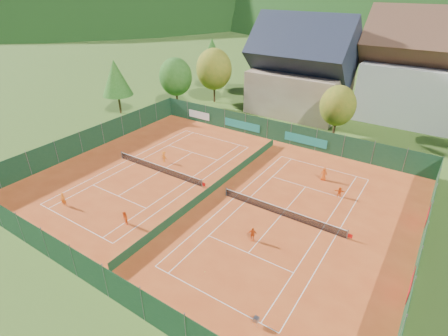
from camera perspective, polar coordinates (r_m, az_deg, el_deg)
ground at (r=38.17m, az=-1.66°, el=-3.86°), size 600.00×600.00×0.00m
clay_pad at (r=38.15m, az=-1.66°, el=-3.83°), size 40.00×32.00×0.01m
court_markings_left at (r=42.64m, az=-10.51°, el=-0.60°), size 11.03×23.83×0.00m
court_markings_right at (r=34.94m, az=9.27°, el=-7.64°), size 11.03×23.83×0.00m
tennis_net_left at (r=42.31m, az=-10.42°, el=-0.07°), size 13.30×0.10×1.02m
tennis_net_right at (r=34.60m, az=9.56°, el=-7.05°), size 13.30×0.10×1.02m
court_divider at (r=37.89m, az=-1.67°, el=-3.20°), size 0.03×28.80×1.00m
fence_north at (r=50.12m, az=8.45°, el=5.98°), size 40.00×0.10×3.00m
fence_south at (r=28.48m, az=-21.17°, el=-15.48°), size 40.00×0.04×3.00m
fence_west at (r=50.43m, az=-20.73°, el=4.56°), size 0.04×32.00×3.00m
fence_east at (r=32.46m, az=29.42°, el=-11.51°), size 0.09×32.00×3.00m
chalet at (r=61.88m, az=12.48°, el=14.98°), size 16.20×12.00×16.00m
hotel_block_a at (r=63.70m, az=31.08°, el=12.75°), size 21.60×11.00×17.25m
tree_west_front at (r=63.42m, az=-7.91°, el=14.53°), size 5.72×5.72×8.69m
tree_west_mid at (r=65.46m, az=-1.65°, el=15.82°), size 6.44×6.44×9.78m
tree_west_back at (r=75.12m, az=-1.94°, el=17.98°), size 5.60×5.60×10.00m
tree_center at (r=52.34m, az=18.09°, el=9.65°), size 5.01×5.01×7.60m
tree_west_side at (r=62.05m, az=-17.25°, el=13.89°), size 5.04×5.04×9.00m
ball_hopper at (r=25.27m, az=5.28°, el=-23.38°), size 0.34×0.34×0.80m
loose_ball_0 at (r=40.12m, az=-19.48°, el=-3.84°), size 0.07×0.07×0.07m
loose_ball_1 at (r=28.78m, az=-3.15°, el=-16.58°), size 0.07×0.07×0.07m
loose_ball_2 at (r=38.97m, az=1.52°, el=-3.03°), size 0.07×0.07×0.07m
loose_ball_3 at (r=46.81m, az=3.25°, el=2.65°), size 0.07×0.07×0.07m
player_left_near at (r=39.05m, az=-24.77°, el=-4.68°), size 0.64×0.55×1.48m
player_left_mid at (r=34.22m, az=-15.90°, el=-7.90°), size 0.87×0.81×1.42m
player_left_far at (r=44.54m, az=-9.76°, el=1.82°), size 0.94×0.55×1.43m
player_right_near at (r=31.24m, az=4.66°, el=-10.70°), size 0.89×0.67×1.40m
player_right_far_a at (r=41.48m, az=15.99°, el=-0.94°), size 0.89×0.73×1.56m
player_right_far_b at (r=38.90m, az=18.34°, el=-3.71°), size 1.18×0.63×1.21m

